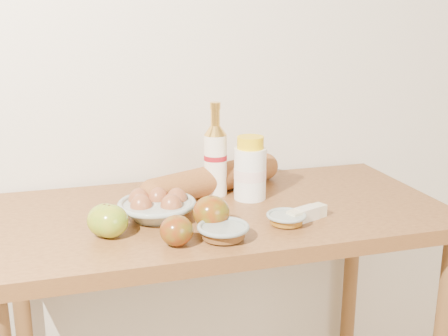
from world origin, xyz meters
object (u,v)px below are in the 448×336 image
Objects in this scene: table at (221,251)px; bourbon_bottle at (215,158)px; cream_bottle at (250,170)px; egg_bowl at (157,207)px; baguette at (214,179)px.

bourbon_bottle is at bearing 81.39° from table.
table is 0.26m from bourbon_bottle.
cream_bottle reaches higher than egg_bowl.
baguette is at bearing 115.33° from cream_bottle.
bourbon_bottle is 1.50× the size of cream_bottle.
bourbon_bottle is at bearing 35.84° from egg_bowl.
baguette is (-0.00, 0.02, -0.07)m from bourbon_bottle.
egg_bowl is at bearing -172.82° from table.
table is at bearing -121.90° from baguette.
egg_bowl reaches higher than table.
bourbon_bottle reaches higher than table.
baguette is at bearing 100.77° from bourbon_bottle.
cream_bottle is at bearing 29.32° from table.
bourbon_bottle is 0.07m from baguette.
bourbon_bottle is 0.25m from egg_bowl.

